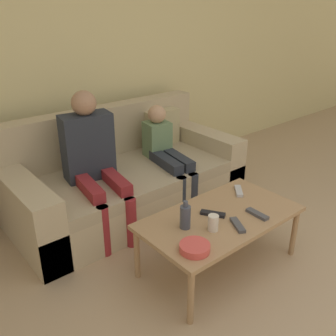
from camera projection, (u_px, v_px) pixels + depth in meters
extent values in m
cube|color=beige|center=(94.00, 55.00, 3.51)|extent=(12.00, 0.06, 2.60)
cube|color=tan|center=(129.00, 193.00, 3.42)|extent=(2.06, 1.00, 0.31)
cube|color=tan|center=(133.00, 176.00, 3.28)|extent=(1.62, 0.82, 0.10)
cube|color=tan|center=(102.00, 131.00, 3.51)|extent=(2.06, 0.18, 0.46)
cube|color=tan|center=(27.00, 214.00, 2.83)|extent=(0.22, 1.00, 0.57)
cube|color=tan|center=(201.00, 156.00, 3.91)|extent=(0.22, 1.00, 0.57)
cube|color=tan|center=(162.00, 128.00, 3.78)|extent=(0.36, 0.12, 0.36)
cylinder|color=#A87F56|center=(191.00, 298.00, 2.16)|extent=(0.04, 0.04, 0.39)
cylinder|color=#A87F56|center=(294.00, 233.00, 2.77)|extent=(0.04, 0.04, 0.39)
cylinder|color=#A87F56|center=(137.00, 254.00, 2.54)|extent=(0.04, 0.04, 0.39)
cylinder|color=#A87F56|center=(238.00, 205.00, 3.15)|extent=(0.04, 0.04, 0.39)
cube|color=#A87F56|center=(221.00, 217.00, 2.57)|extent=(1.12, 0.62, 0.03)
cylinder|color=maroon|center=(104.00, 231.00, 2.77)|extent=(0.10, 0.10, 0.41)
cylinder|color=maroon|center=(131.00, 222.00, 2.87)|extent=(0.10, 0.10, 0.41)
cube|color=maroon|center=(89.00, 187.00, 2.87)|extent=(0.16, 0.46, 0.09)
cube|color=maroon|center=(115.00, 181.00, 2.97)|extent=(0.16, 0.46, 0.09)
cube|color=#282D38|center=(88.00, 147.00, 3.03)|extent=(0.42, 0.26, 0.54)
sphere|color=#A87A5B|center=(84.00, 103.00, 2.89)|extent=(0.20, 0.20, 0.20)
cylinder|color=#282D38|center=(181.00, 199.00, 3.22)|extent=(0.10, 0.10, 0.41)
cylinder|color=#282D38|center=(193.00, 195.00, 3.27)|extent=(0.10, 0.10, 0.41)
cube|color=#282D38|center=(166.00, 162.00, 3.32)|extent=(0.17, 0.46, 0.09)
cube|color=#282D38|center=(177.00, 159.00, 3.37)|extent=(0.17, 0.46, 0.09)
cube|color=#66845B|center=(157.00, 139.00, 3.51)|extent=(0.25, 0.23, 0.33)
sphere|color=tan|center=(157.00, 114.00, 3.41)|extent=(0.17, 0.17, 0.17)
cylinder|color=silver|center=(213.00, 223.00, 2.38)|extent=(0.07, 0.07, 0.11)
cube|color=#47474C|center=(257.00, 214.00, 2.56)|extent=(0.05, 0.17, 0.02)
cube|color=#47474C|center=(238.00, 225.00, 2.43)|extent=(0.12, 0.17, 0.02)
cube|color=black|center=(213.00, 214.00, 2.56)|extent=(0.13, 0.17, 0.02)
cube|color=#B7B7BC|center=(239.00, 191.00, 2.87)|extent=(0.15, 0.16, 0.02)
cylinder|color=#DB4C47|center=(195.00, 248.00, 2.19)|extent=(0.18, 0.18, 0.05)
cylinder|color=#424756|center=(185.00, 217.00, 2.40)|extent=(0.07, 0.07, 0.16)
cylinder|color=#424756|center=(186.00, 204.00, 2.36)|extent=(0.03, 0.03, 0.04)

